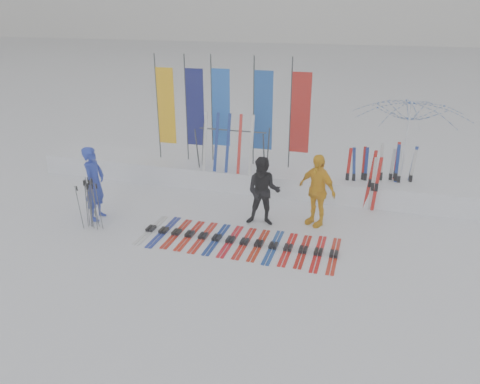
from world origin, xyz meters
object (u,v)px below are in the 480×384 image
(person_blue, at_px, (95,183))
(person_black, at_px, (263,192))
(person_yellow, at_px, (317,190))
(ski_row, at_px, (238,241))
(ski_rack, at_px, (232,144))
(tent_canopy, at_px, (406,148))

(person_blue, bearing_deg, person_black, -83.07)
(person_yellow, height_order, ski_row, person_yellow)
(person_black, distance_m, ski_row, 1.44)
(ski_rack, bearing_deg, person_blue, -132.25)
(person_blue, xyz_separation_m, person_black, (4.16, 0.86, -0.08))
(person_blue, distance_m, person_black, 4.24)
(person_blue, xyz_separation_m, person_yellow, (5.40, 1.24, -0.04))
(person_yellow, bearing_deg, person_blue, -136.35)
(person_blue, height_order, ski_row, person_blue)
(person_black, relative_size, ski_row, 0.38)
(person_blue, relative_size, ski_rack, 0.93)
(ski_row, bearing_deg, person_black, 74.06)
(person_black, xyz_separation_m, ski_rack, (-1.45, 2.11, 0.51))
(person_black, distance_m, ski_rack, 2.61)
(person_black, xyz_separation_m, tent_canopy, (3.34, 2.97, 0.55))
(ski_row, relative_size, ski_rack, 2.25)
(person_yellow, distance_m, ski_rack, 3.24)
(tent_canopy, bearing_deg, person_black, -138.34)
(tent_canopy, bearing_deg, ski_rack, -169.86)
(person_blue, bearing_deg, ski_rack, -47.04)
(tent_canopy, bearing_deg, person_yellow, -128.91)
(ski_rack, bearing_deg, person_yellow, -32.68)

